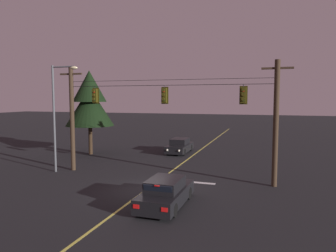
# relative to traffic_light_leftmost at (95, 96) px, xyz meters

# --- Properties ---
(ground_plane) EXTENTS (180.00, 180.00, 0.00)m
(ground_plane) POSITION_rel_traffic_light_leftmost_xyz_m (5.10, -3.25, -5.47)
(ground_plane) COLOR black
(lane_centre_stripe) EXTENTS (0.14, 60.00, 0.01)m
(lane_centre_stripe) POSITION_rel_traffic_light_leftmost_xyz_m (5.10, 6.02, -5.47)
(lane_centre_stripe) COLOR #D1C64C
(lane_centre_stripe) RESTS_ON ground
(stop_bar_paint) EXTENTS (3.40, 0.36, 0.01)m
(stop_bar_paint) POSITION_rel_traffic_light_leftmost_xyz_m (7.00, -0.58, -5.47)
(stop_bar_paint) COLOR silver
(stop_bar_paint) RESTS_ON ground
(signal_span_assembly) EXTENTS (15.87, 0.32, 7.53)m
(signal_span_assembly) POSITION_rel_traffic_light_leftmost_xyz_m (5.10, 0.02, -1.56)
(signal_span_assembly) COLOR #38281C
(signal_span_assembly) RESTS_ON ground
(traffic_light_leftmost) EXTENTS (0.48, 0.41, 1.22)m
(traffic_light_leftmost) POSITION_rel_traffic_light_leftmost_xyz_m (0.00, 0.00, 0.00)
(traffic_light_leftmost) COLOR black
(traffic_light_left_inner) EXTENTS (0.48, 0.41, 1.22)m
(traffic_light_left_inner) POSITION_rel_traffic_light_leftmost_xyz_m (5.16, 0.00, 0.00)
(traffic_light_left_inner) COLOR black
(traffic_light_centre) EXTENTS (0.48, 0.41, 1.22)m
(traffic_light_centre) POSITION_rel_traffic_light_leftmost_xyz_m (10.22, 0.00, 0.00)
(traffic_light_centre) COLOR black
(car_waiting_near_lane) EXTENTS (1.80, 4.33, 1.39)m
(car_waiting_near_lane) POSITION_rel_traffic_light_leftmost_xyz_m (7.03, -5.27, -4.83)
(car_waiting_near_lane) COLOR black
(car_waiting_near_lane) RESTS_ON ground
(car_oncoming_lead) EXTENTS (1.80, 4.42, 1.39)m
(car_oncoming_lead) POSITION_rel_traffic_light_leftmost_xyz_m (3.50, 9.61, -4.83)
(car_oncoming_lead) COLOR black
(car_oncoming_lead) RESTS_ON ground
(street_lamp_corner) EXTENTS (2.11, 0.30, 7.58)m
(street_lamp_corner) POSITION_rel_traffic_light_leftmost_xyz_m (-2.50, -0.84, -0.89)
(street_lamp_corner) COLOR #4C4F54
(street_lamp_corner) RESTS_ON ground
(tree_verge_near) EXTENTS (4.50, 4.50, 7.89)m
(tree_verge_near) POSITION_rel_traffic_light_leftmost_xyz_m (-4.32, 6.23, -0.43)
(tree_verge_near) COLOR #332316
(tree_verge_near) RESTS_ON ground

